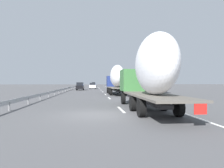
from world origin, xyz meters
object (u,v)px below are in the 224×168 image
Objects in this scene: car_white_van at (93,86)px; car_silver_hatch at (94,84)px; car_blue_sedan at (94,85)px; truck_lead at (116,78)px; truck_trailing at (150,72)px; road_sign at (118,82)px; car_black_suv at (80,86)px.

car_white_van is 46.18m from car_silver_hatch.
car_silver_hatch is 19.10m from car_blue_sedan.
car_white_van is 0.96× the size of car_blue_sedan.
truck_lead is 18.84m from truck_trailing.
car_white_van is 27.08m from car_blue_sedan.
car_white_van is at bearing 55.94° from road_sign.
car_silver_hatch is 0.97× the size of car_black_suv.
car_black_suv is (18.41, 7.01, -1.61)m from truck_lead.
truck_lead is 73.43m from car_silver_hatch.
car_black_suv is at bearing 111.70° from road_sign.
truck_trailing reaches higher than car_silver_hatch.
car_blue_sedan is 1.53× the size of road_sign.
truck_lead is 2.82× the size of car_silver_hatch.
car_silver_hatch reaches higher than car_black_suv.
car_silver_hatch is at bearing 2.62° from truck_lead.
car_white_van is (27.16, 3.89, -1.66)m from truck_lead.
truck_lead is 54.37m from car_blue_sedan.
car_silver_hatch reaches higher than car_blue_sedan.
truck_lead reaches higher than car_black_suv.
car_white_van is at bearing 179.33° from car_silver_hatch.
car_black_suv is (-35.82, 3.54, 0.03)m from car_blue_sedan.
road_sign reaches higher than car_white_van.
car_white_van is (46.00, 3.89, -1.78)m from truck_trailing.
road_sign is (41.27, -3.10, -0.58)m from truck_trailing.
car_white_van is at bearing 8.16° from truck_lead.
truck_lead is at bearing -177.38° from car_silver_hatch.
car_blue_sedan is (27.07, -0.42, 0.02)m from car_white_van.
car_black_suv is at bearing 160.43° from car_white_van.
car_silver_hatch is at bearing -0.36° from car_blue_sedan.
car_white_van is 8.53m from road_sign.
truck_lead reaches higher than car_white_van.
car_silver_hatch is at bearing 7.22° from road_sign.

